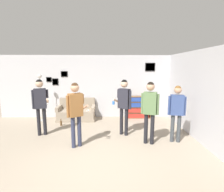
% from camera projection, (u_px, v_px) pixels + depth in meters
% --- Properties ---
extents(ground_plane, '(20.00, 20.00, 0.00)m').
position_uv_depth(ground_plane, '(89.00, 167.00, 3.87)').
color(ground_plane, gray).
extents(wall_back, '(8.58, 0.08, 2.70)m').
position_uv_depth(wall_back, '(98.00, 87.00, 7.63)').
color(wall_back, silver).
rests_on(wall_back, ground_plane).
extents(wall_right, '(0.06, 6.40, 2.70)m').
position_uv_depth(wall_right, '(191.00, 93.00, 5.69)').
color(wall_right, silver).
rests_on(wall_right, ground_plane).
extents(couch, '(1.55, 0.80, 0.88)m').
position_uv_depth(couch, '(77.00, 113.00, 7.37)').
color(couch, gray).
rests_on(couch, ground_plane).
extents(bookshelf, '(1.07, 0.30, 0.95)m').
position_uv_depth(bookshelf, '(138.00, 107.00, 7.59)').
color(bookshelf, brown).
rests_on(bookshelf, ground_plane).
extents(floor_lamp, '(0.28, 0.28, 1.92)m').
position_uv_depth(floor_lamp, '(41.00, 93.00, 7.01)').
color(floor_lamp, '#ADA89E').
rests_on(floor_lamp, ground_plane).
extents(person_player_foreground_left, '(0.57, 0.44, 1.81)m').
position_uv_depth(person_player_foreground_left, '(40.00, 101.00, 5.53)').
color(person_player_foreground_left, black).
rests_on(person_player_foreground_left, ground_plane).
extents(person_player_foreground_center, '(0.61, 0.38, 1.78)m').
position_uv_depth(person_player_foreground_center, '(76.00, 108.00, 4.68)').
color(person_player_foreground_center, '#2D334C').
rests_on(person_player_foreground_center, ground_plane).
extents(person_watcher_holding_cup, '(0.59, 0.37, 1.80)m').
position_uv_depth(person_watcher_holding_cup, '(124.00, 101.00, 5.55)').
color(person_watcher_holding_cup, black).
rests_on(person_watcher_holding_cup, ground_plane).
extents(person_spectator_near_bookshelf, '(0.47, 0.31, 1.79)m').
position_uv_depth(person_spectator_near_bookshelf, '(150.00, 106.00, 4.89)').
color(person_spectator_near_bookshelf, black).
rests_on(person_spectator_near_bookshelf, ground_plane).
extents(person_spectator_far_right, '(0.49, 0.27, 1.67)m').
position_uv_depth(person_spectator_far_right, '(177.00, 108.00, 5.02)').
color(person_spectator_far_right, '#3D4247').
rests_on(person_spectator_far_right, ground_plane).
extents(bottle_on_floor, '(0.07, 0.07, 0.26)m').
position_uv_depth(bottle_on_floor, '(61.00, 123.00, 6.60)').
color(bottle_on_floor, brown).
rests_on(bottle_on_floor, ground_plane).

